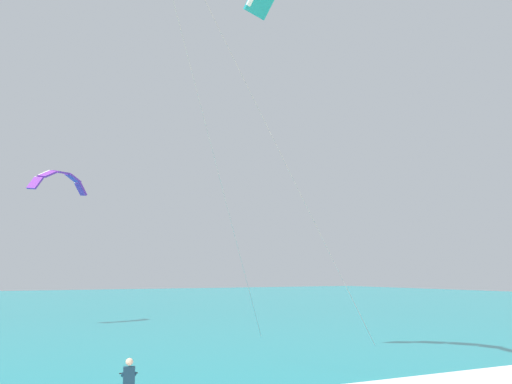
{
  "coord_description": "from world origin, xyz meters",
  "views": [
    {
      "loc": [
        -3.9,
        -1.74,
        4.25
      ],
      "look_at": [
        6.68,
        17.52,
        7.2
      ],
      "focal_mm": 41.57,
      "sensor_mm": 36.0,
      "label": 1
    }
  ],
  "objects": [
    {
      "name": "kitesurfer",
      "position": [
        1.53,
        15.98,
        0.94
      ],
      "size": [
        0.61,
        0.6,
        1.69
      ],
      "color": "#143347",
      "rests_on": "ground"
    },
    {
      "name": "kite_distant",
      "position": [
        4.7,
        46.05,
        11.44
      ],
      "size": [
        4.9,
        2.97,
        1.82
      ],
      "color": "purple"
    }
  ]
}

